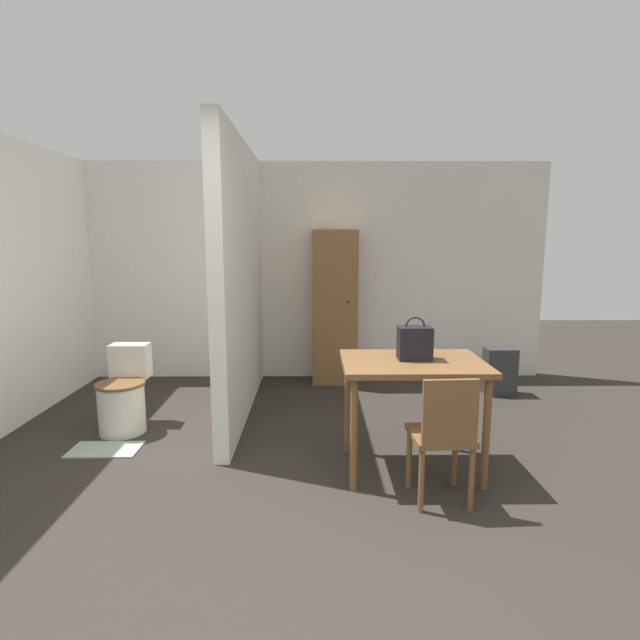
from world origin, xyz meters
TOP-DOWN VIEW (x-y plane):
  - ground_plane at (0.00, 0.00)m, footprint 16.00×16.00m
  - wall_back at (0.00, 3.93)m, footprint 5.78×0.12m
  - partition_wall at (-0.47, 2.67)m, footprint 0.12×2.38m
  - dining_table at (0.89, 1.41)m, footprint 0.98×0.72m
  - wooden_chair at (1.00, 0.94)m, footprint 0.38×0.38m
  - toilet at (-1.43, 2.18)m, footprint 0.41×0.55m
  - handbag at (0.91, 1.44)m, footprint 0.23×0.16m
  - wooden_cabinet at (0.44, 3.66)m, footprint 0.50×0.40m
  - bath_mat at (-1.43, 1.75)m, footprint 0.53×0.30m
  - space_heater at (2.17, 3.15)m, footprint 0.32×0.21m

SIDE VIEW (x-z plane):
  - ground_plane at x=0.00m, z-range 0.00..0.00m
  - bath_mat at x=-1.43m, z-range 0.00..0.01m
  - space_heater at x=2.17m, z-range 0.00..0.50m
  - toilet at x=-1.43m, z-range -0.06..0.65m
  - wooden_chair at x=1.00m, z-range 0.04..0.87m
  - dining_table at x=0.89m, z-range 0.29..1.09m
  - wooden_cabinet at x=0.44m, z-range 0.00..1.73m
  - handbag at x=0.91m, z-range 0.77..1.07m
  - wall_back at x=0.00m, z-range 0.00..2.50m
  - partition_wall at x=-0.47m, z-range 0.00..2.50m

